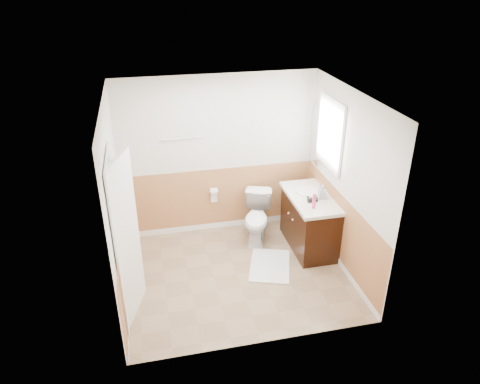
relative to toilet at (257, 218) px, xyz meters
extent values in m
plane|color=#8C7051|center=(-0.50, -0.82, -0.37)|extent=(3.00, 3.00, 0.00)
plane|color=white|center=(-0.50, -0.82, 2.13)|extent=(3.00, 3.00, 0.00)
plane|color=silver|center=(-0.50, 0.48, 0.88)|extent=(3.00, 0.00, 3.00)
plane|color=silver|center=(-0.50, -2.12, 0.88)|extent=(3.00, 0.00, 3.00)
plane|color=silver|center=(-2.00, -0.82, 0.88)|extent=(0.00, 3.00, 3.00)
plane|color=silver|center=(1.00, -0.82, 0.88)|extent=(0.00, 3.00, 3.00)
plane|color=tan|center=(-0.50, 0.47, 0.13)|extent=(3.00, 0.00, 3.00)
plane|color=tan|center=(-0.50, -2.11, 0.13)|extent=(3.00, 0.00, 3.00)
plane|color=tan|center=(-1.99, -0.82, 0.13)|extent=(0.00, 2.60, 2.60)
plane|color=tan|center=(0.99, -0.82, 0.13)|extent=(0.00, 2.60, 2.60)
imported|color=white|center=(0.00, 0.00, 0.00)|extent=(0.62, 0.82, 0.74)
cube|color=white|center=(0.00, -0.75, -0.36)|extent=(0.78, 0.93, 0.02)
cube|color=black|center=(0.71, -0.36, 0.03)|extent=(0.55, 1.10, 0.80)
sphere|color=silver|center=(0.41, -0.46, 0.18)|extent=(0.03, 0.03, 0.03)
sphere|color=silver|center=(0.41, -0.26, 0.18)|extent=(0.03, 0.03, 0.03)
cube|color=silver|center=(0.70, -0.36, 0.45)|extent=(0.60, 1.15, 0.05)
cylinder|color=white|center=(0.71, -0.21, 0.49)|extent=(0.36, 0.36, 0.02)
cylinder|color=silver|center=(0.89, -0.21, 0.55)|extent=(0.02, 0.02, 0.14)
cylinder|color=#ED3D6C|center=(0.61, -0.70, 0.59)|extent=(0.05, 0.05, 0.22)
imported|color=#9BA5AE|center=(0.83, -0.45, 0.59)|extent=(0.11, 0.11, 0.21)
cylinder|color=black|center=(0.66, -0.53, 0.51)|extent=(0.14, 0.07, 0.07)
cylinder|color=black|center=(0.63, -0.42, 0.48)|extent=(0.03, 0.03, 0.07)
cube|color=silver|center=(0.98, 0.28, 1.18)|extent=(0.02, 0.35, 0.90)
cube|color=white|center=(0.97, -0.23, 1.38)|extent=(0.04, 0.80, 1.00)
cube|color=white|center=(0.99, -0.23, 1.38)|extent=(0.01, 0.70, 0.90)
cube|color=white|center=(-1.90, -1.27, 0.65)|extent=(0.29, 0.78, 2.04)
cube|color=white|center=(-1.98, -1.27, 0.66)|extent=(0.02, 0.92, 2.10)
sphere|color=silver|center=(-1.84, -0.94, 0.58)|extent=(0.06, 0.06, 0.06)
cylinder|color=silver|center=(-1.05, 0.43, 1.23)|extent=(0.62, 0.02, 0.02)
cylinder|color=silver|center=(-0.60, 0.41, 0.33)|extent=(0.14, 0.02, 0.02)
cylinder|color=white|center=(-0.60, 0.41, 0.33)|extent=(0.10, 0.11, 0.11)
cube|color=white|center=(-0.60, 0.41, 0.22)|extent=(0.10, 0.01, 0.16)
camera|label=1|loc=(-1.57, -5.75, 3.48)|focal=33.49mm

